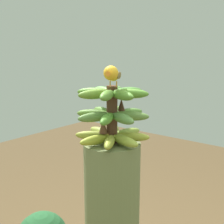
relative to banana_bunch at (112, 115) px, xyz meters
name	(u,v)px	position (x,y,z in m)	size (l,w,h in m)	color
banana_bunch	(112,115)	(0.00, 0.00, 0.00)	(0.32, 0.32, 0.25)	#4C2D1E
perched_bird	(112,74)	(-0.05, -0.04, 0.17)	(0.18, 0.10, 0.09)	#C68933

